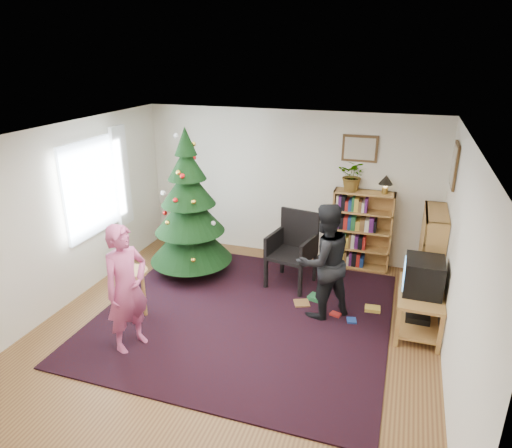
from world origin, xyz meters
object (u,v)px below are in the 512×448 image
(tv_stand, at_px, (419,307))
(picture_right, at_px, (455,165))
(bookshelf_right, at_px, (431,253))
(stool, at_px, (133,281))
(potted_plant, at_px, (353,175))
(bookshelf_back, at_px, (362,229))
(table_lamp, at_px, (386,181))
(crt_tv, at_px, (424,276))
(person_by_chair, at_px, (324,262))
(armchair, at_px, (293,245))
(christmas_tree, at_px, (189,216))
(picture_back, at_px, (360,149))
(person_standing, at_px, (127,289))

(tv_stand, bearing_deg, picture_right, 76.17)
(bookshelf_right, distance_m, stool, 4.18)
(picture_right, height_order, potted_plant, picture_right)
(bookshelf_back, xyz_separation_m, table_lamp, (0.30, -0.00, 0.84))
(crt_tv, distance_m, person_by_chair, 1.24)
(bookshelf_back, xyz_separation_m, tv_stand, (0.92, -1.63, -0.34))
(bookshelf_right, relative_size, person_by_chair, 0.82)
(picture_right, xyz_separation_m, table_lamp, (-0.88, 0.59, -0.45))
(crt_tv, bearing_deg, armchair, 157.61)
(bookshelf_back, height_order, table_lamp, table_lamp)
(bookshelf_back, bearing_deg, picture_right, -26.58)
(crt_tv, xyz_separation_m, stool, (-3.64, -0.84, -0.25))
(christmas_tree, relative_size, bookshelf_right, 1.81)
(person_by_chair, distance_m, table_lamp, 1.91)
(potted_plant, xyz_separation_m, table_lamp, (0.50, -0.00, -0.05))
(picture_right, distance_m, bookshelf_right, 1.29)
(bookshelf_back, relative_size, bookshelf_right, 1.00)
(picture_back, distance_m, tv_stand, 2.62)
(picture_back, height_order, table_lamp, picture_back)
(picture_right, xyz_separation_m, person_standing, (-3.55, -2.51, -1.16))
(bookshelf_back, bearing_deg, person_standing, -127.39)
(armchair, relative_size, potted_plant, 2.29)
(potted_plant, bearing_deg, stool, -135.59)
(bookshelf_right, height_order, armchair, bookshelf_right)
(stool, bearing_deg, picture_back, 45.33)
(person_standing, relative_size, table_lamp, 5.35)
(picture_back, bearing_deg, bookshelf_right, -33.25)
(picture_back, xyz_separation_m, picture_right, (1.33, -0.73, 0.00))
(bookshelf_back, height_order, stool, bookshelf_back)
(tv_stand, xyz_separation_m, table_lamp, (-0.62, 1.63, 1.17))
(person_by_chair, bearing_deg, potted_plant, -134.59)
(picture_right, xyz_separation_m, crt_tv, (-0.26, -1.04, -1.18))
(picture_right, relative_size, table_lamp, 2.02)
(bookshelf_back, height_order, crt_tv, bookshelf_back)
(bookshelf_back, bearing_deg, potted_plant, 180.00)
(bookshelf_back, bearing_deg, tv_stand, -60.39)
(person_standing, bearing_deg, person_by_chair, -35.22)
(picture_right, bearing_deg, crt_tv, -103.98)
(bookshelf_right, bearing_deg, person_standing, 125.71)
(person_by_chair, bearing_deg, stool, -22.09)
(crt_tv, distance_m, potted_plant, 2.12)
(picture_back, distance_m, person_standing, 4.09)
(crt_tv, relative_size, armchair, 0.44)
(christmas_tree, relative_size, table_lamp, 7.95)
(person_standing, bearing_deg, crt_tv, -46.08)
(picture_right, height_order, armchair, picture_right)
(tv_stand, relative_size, stool, 1.47)
(picture_back, height_order, stool, picture_back)
(person_by_chair, bearing_deg, picture_right, 175.12)
(person_by_chair, bearing_deg, bookshelf_back, -141.36)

